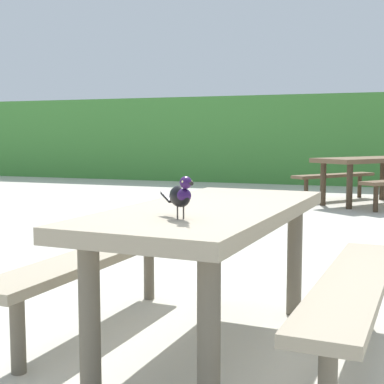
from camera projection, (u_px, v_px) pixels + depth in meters
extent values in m
plane|color=beige|center=(205.00, 354.00, 2.79)|extent=(60.00, 60.00, 0.00)
cube|color=#428438|center=(355.00, 140.00, 12.41)|extent=(28.00, 1.26, 1.98)
cube|color=gray|center=(212.00, 212.00, 2.81)|extent=(0.87, 1.84, 0.07)
cylinder|color=#635B4C|center=(90.00, 318.00, 2.31)|extent=(0.09, 0.09, 0.67)
cylinder|color=#635B4C|center=(209.00, 337.00, 2.10)|extent=(0.09, 0.09, 0.67)
cylinder|color=#635B4C|center=(213.00, 253.00, 3.59)|extent=(0.09, 0.09, 0.67)
cylinder|color=#635B4C|center=(295.00, 260.00, 3.38)|extent=(0.09, 0.09, 0.67)
cube|color=gray|center=(95.00, 257.00, 3.11)|extent=(0.38, 1.72, 0.05)
cylinder|color=#635B4C|center=(18.00, 332.00, 2.55)|extent=(0.07, 0.07, 0.39)
cylinder|color=#635B4C|center=(149.00, 270.00, 3.72)|extent=(0.07, 0.07, 0.39)
cube|color=gray|center=(353.00, 283.00, 2.56)|extent=(0.38, 1.72, 0.05)
cylinder|color=#635B4C|center=(367.00, 294.00, 3.17)|extent=(0.07, 0.07, 0.39)
ellipsoid|color=black|center=(180.00, 196.00, 2.34)|extent=(0.16, 0.15, 0.09)
ellipsoid|color=#2D144C|center=(184.00, 196.00, 2.30)|extent=(0.09, 0.09, 0.06)
sphere|color=#2D144C|center=(186.00, 183.00, 2.28)|extent=(0.05, 0.05, 0.05)
sphere|color=#EAE08C|center=(191.00, 181.00, 2.27)|extent=(0.01, 0.01, 0.01)
sphere|color=#EAE08C|center=(183.00, 182.00, 2.26)|extent=(0.01, 0.01, 0.01)
cone|color=black|center=(190.00, 183.00, 2.24)|extent=(0.03, 0.03, 0.02)
cube|color=black|center=(168.00, 197.00, 2.45)|extent=(0.10, 0.09, 0.04)
cylinder|color=#47423D|center=(184.00, 213.00, 2.34)|extent=(0.01, 0.01, 0.05)
cylinder|color=#47423D|center=(177.00, 213.00, 2.33)|extent=(0.01, 0.01, 0.05)
cube|color=brown|center=(368.00, 160.00, 8.81)|extent=(1.70, 1.89, 0.07)
cylinder|color=#423324|center=(382.00, 180.00, 9.45)|extent=(0.09, 0.09, 0.67)
cylinder|color=#423324|center=(349.00, 187.00, 8.25)|extent=(0.09, 0.09, 0.67)
cylinder|color=#423324|center=(323.00, 184.00, 8.69)|extent=(0.09, 0.09, 0.67)
cylinder|color=#423324|center=(376.00, 199.00, 7.93)|extent=(0.07, 0.07, 0.39)
cube|color=brown|center=(334.00, 175.00, 9.43)|extent=(1.26, 1.53, 0.05)
cylinder|color=#423324|center=(360.00, 187.00, 9.79)|extent=(0.07, 0.07, 0.39)
cylinder|color=#423324|center=(306.00, 190.00, 9.11)|extent=(0.07, 0.07, 0.39)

